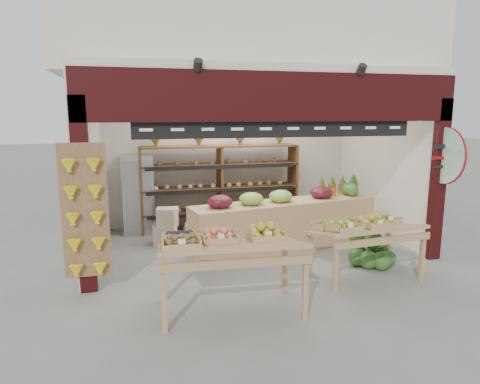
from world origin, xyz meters
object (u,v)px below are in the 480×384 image
object	(u,v)px
display_table_right	(361,227)
watermelon_pile	(371,252)
back_shelving	(220,172)
cardboard_stack	(179,230)
display_table_left	(220,243)
refrigerator	(138,193)
mid_counter	(284,223)

from	to	relation	value
display_table_right	watermelon_pile	distance (m)	0.86
back_shelving	watermelon_pile	xyz separation A→B (m)	(1.89, -2.86, -0.99)
cardboard_stack	display_table_left	xyz separation A→B (m)	(0.21, -2.86, 0.59)
back_shelving	cardboard_stack	bearing A→B (deg)	-136.44
watermelon_pile	refrigerator	bearing A→B (deg)	140.45
refrigerator	mid_counter	world-z (taller)	refrigerator
refrigerator	mid_counter	bearing A→B (deg)	-36.71
refrigerator	display_table_right	size ratio (longest dim) A/B	0.97
refrigerator	watermelon_pile	bearing A→B (deg)	-40.71
display_table_left	display_table_right	size ratio (longest dim) A/B	1.11
back_shelving	display_table_left	bearing A→B (deg)	-101.60
watermelon_pile	display_table_left	bearing A→B (deg)	-160.79
display_table_right	watermelon_pile	bearing A→B (deg)	43.43
back_shelving	cardboard_stack	distance (m)	1.66
refrigerator	mid_counter	xyz separation A→B (m)	(2.53, -1.81, -0.32)
display_table_left	back_shelving	bearing A→B (deg)	78.40
mid_counter	watermelon_pile	xyz separation A→B (m)	(1.06, -1.16, -0.27)
back_shelving	display_table_left	size ratio (longest dim) A/B	1.82
display_table_left	display_table_right	world-z (taller)	display_table_left
cardboard_stack	display_table_right	xyz separation A→B (m)	(2.41, -2.37, 0.52)
watermelon_pile	display_table_right	bearing A→B (deg)	-136.57
display_table_left	watermelon_pile	size ratio (longest dim) A/B	2.34
mid_counter	cardboard_stack	bearing A→B (deg)	157.07
back_shelving	mid_counter	distance (m)	2.03
watermelon_pile	cardboard_stack	bearing A→B (deg)	146.20
display_table_right	watermelon_pile	size ratio (longest dim) A/B	2.12
cardboard_stack	display_table_right	distance (m)	3.42
mid_counter	display_table_left	size ratio (longest dim) A/B	1.95
watermelon_pile	back_shelving	bearing A→B (deg)	123.49
display_table_right	display_table_left	bearing A→B (deg)	-167.54
refrigerator	cardboard_stack	distance (m)	1.38
display_table_left	display_table_right	distance (m)	2.26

